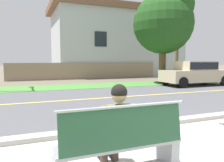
{
  "coord_description": "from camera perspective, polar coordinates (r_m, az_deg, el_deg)",
  "views": [
    {
      "loc": [
        -2.6,
        -2.1,
        1.56
      ],
      "look_at": [
        -0.34,
        3.59,
        1.0
      ],
      "focal_mm": 35.35,
      "sensor_mm": 36.0,
      "label": 1
    }
  ],
  "objects": [
    {
      "name": "ground_plane",
      "position": [
        10.54,
        -7.13,
        -3.31
      ],
      "size": [
        140.0,
        140.0,
        0.0
      ],
      "primitive_type": "plane",
      "color": "#665B4C"
    },
    {
      "name": "sidewalk_pavement",
      "position": [
        3.93,
        23.65,
        -18.57
      ],
      "size": [
        44.0,
        3.6,
        0.01
      ],
      "primitive_type": "cube",
      "color": "#B7B2A8",
      "rests_on": "ground_plane"
    },
    {
      "name": "curb_edge",
      "position": [
        5.37,
        8.46,
        -11.12
      ],
      "size": [
        44.0,
        0.3,
        0.11
      ],
      "primitive_type": "cube",
      "color": "#ADA89E",
      "rests_on": "ground_plane"
    },
    {
      "name": "street_asphalt",
      "position": [
        9.12,
        -4.76,
        -4.61
      ],
      "size": [
        52.0,
        8.0,
        0.01
      ],
      "primitive_type": "cube",
      "color": "#515156",
      "rests_on": "ground_plane"
    },
    {
      "name": "road_centre_line",
      "position": [
        9.12,
        -4.76,
        -4.58
      ],
      "size": [
        48.0,
        0.14,
        0.01
      ],
      "primitive_type": "cube",
      "color": "#E0CC4C",
      "rests_on": "ground_plane"
    },
    {
      "name": "far_verge_grass",
      "position": [
        13.53,
        -10.41,
        -1.43
      ],
      "size": [
        48.0,
        2.8,
        0.02
      ],
      "primitive_type": "cube",
      "color": "#478438",
      "rests_on": "ground_plane"
    },
    {
      "name": "bench_left",
      "position": [
        3.08,
        2.23,
        -15.91
      ],
      "size": [
        1.75,
        0.48,
        1.01
      ],
      "color": "#9EA0A8",
      "rests_on": "ground_plane"
    },
    {
      "name": "seated_person_olive",
      "position": [
        3.16,
        1.15,
        -11.07
      ],
      "size": [
        0.52,
        0.68,
        1.25
      ],
      "color": "#47382D",
      "rests_on": "ground_plane"
    },
    {
      "name": "car_beige_near",
      "position": [
        14.88,
        20.66,
        2.19
      ],
      "size": [
        4.3,
        1.86,
        1.54
      ],
      "color": "#C6B793",
      "rests_on": "ground_plane"
    },
    {
      "name": "shade_tree_left",
      "position": [
        15.85,
        13.65,
        15.23
      ],
      "size": [
        4.06,
        4.06,
        6.69
      ],
      "color": "brown",
      "rests_on": "ground_plane"
    },
    {
      "name": "garden_wall",
      "position": [
        19.21,
        -6.44,
        2.65
      ],
      "size": [
        13.0,
        0.36,
        1.4
      ],
      "primitive_type": "cube",
      "color": "gray",
      "rests_on": "ground_plane"
    },
    {
      "name": "house_across_street",
      "position": [
        23.64,
        1.22,
        9.93
      ],
      "size": [
        13.77,
        6.91,
        6.89
      ],
      "color": "#B7BCC1",
      "rests_on": "ground_plane"
    }
  ]
}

